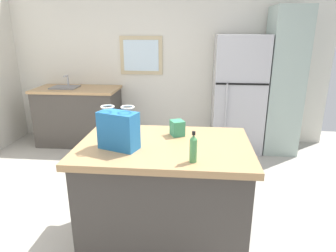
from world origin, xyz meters
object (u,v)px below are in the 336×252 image
object	(u,v)px
kitchen_island	(165,194)
shopping_bag	(119,130)
bottle	(193,148)
small_box	(177,128)
refrigerator	(238,94)
tall_cabinet	(283,82)

from	to	relation	value
kitchen_island	shopping_bag	bearing A→B (deg)	-158.82
kitchen_island	bottle	distance (m)	0.68
bottle	small_box	bearing A→B (deg)	104.97
refrigerator	small_box	world-z (taller)	refrigerator
refrigerator	small_box	bearing A→B (deg)	-110.63
small_box	shopping_bag	bearing A→B (deg)	-141.25
refrigerator	small_box	distance (m)	2.22
small_box	tall_cabinet	bearing A→B (deg)	55.75
refrigerator	tall_cabinet	size ratio (longest dim) A/B	0.82
kitchen_island	bottle	bearing A→B (deg)	-54.41
bottle	refrigerator	bearing A→B (deg)	76.21
tall_cabinet	small_box	distance (m)	2.51
tall_cabinet	bottle	size ratio (longest dim) A/B	9.54
kitchen_island	shopping_bag	size ratio (longest dim) A/B	4.13
refrigerator	small_box	size ratio (longest dim) A/B	13.26
refrigerator	shopping_bag	xyz separation A→B (m)	(-1.20, -2.41, 0.20)
kitchen_island	tall_cabinet	size ratio (longest dim) A/B	0.65
refrigerator	tall_cabinet	xyz separation A→B (m)	(0.63, 0.00, 0.19)
tall_cabinet	shopping_bag	size ratio (longest dim) A/B	6.35
tall_cabinet	small_box	bearing A→B (deg)	-124.25
kitchen_island	bottle	xyz separation A→B (m)	(0.23, -0.32, 0.55)
kitchen_island	small_box	size ratio (longest dim) A/B	10.51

